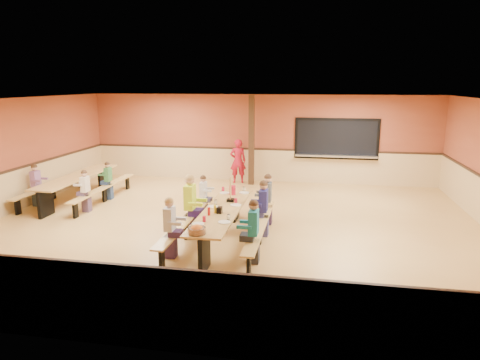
# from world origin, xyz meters

# --- Properties ---
(ground) EXTENTS (12.00, 12.00, 0.00)m
(ground) POSITION_xyz_m (0.00, 0.00, 0.00)
(ground) COLOR #A5793E
(ground) RESTS_ON ground
(room_envelope) EXTENTS (12.04, 10.04, 3.02)m
(room_envelope) POSITION_xyz_m (0.00, 0.00, 0.69)
(room_envelope) COLOR brown
(room_envelope) RESTS_ON ground
(kitchen_pass_through) EXTENTS (2.78, 0.28, 1.38)m
(kitchen_pass_through) POSITION_xyz_m (2.60, 4.96, 1.49)
(kitchen_pass_through) COLOR black
(kitchen_pass_through) RESTS_ON ground
(structural_post) EXTENTS (0.18, 0.18, 3.00)m
(structural_post) POSITION_xyz_m (-0.20, 4.40, 1.50)
(structural_post) COLOR black
(structural_post) RESTS_ON ground
(cafeteria_table_main) EXTENTS (1.91, 3.70, 0.74)m
(cafeteria_table_main) POSITION_xyz_m (-0.00, -1.02, 0.53)
(cafeteria_table_main) COLOR #AF8845
(cafeteria_table_main) RESTS_ON ground
(cafeteria_table_second) EXTENTS (1.91, 3.70, 0.74)m
(cafeteria_table_second) POSITION_xyz_m (-4.89, 1.47, 0.53)
(cafeteria_table_second) COLOR #AF8845
(cafeteria_table_second) RESTS_ON ground
(seated_child_white_left) EXTENTS (0.37, 0.30, 1.21)m
(seated_child_white_left) POSITION_xyz_m (-0.83, -2.06, 0.61)
(seated_child_white_left) COLOR silver
(seated_child_white_left) RESTS_ON ground
(seated_adult_yellow) EXTENTS (0.44, 0.36, 1.37)m
(seated_adult_yellow) POSITION_xyz_m (-0.83, -0.68, 0.68)
(seated_adult_yellow) COLOR #CCF129
(seated_adult_yellow) RESTS_ON ground
(seated_child_grey_left) EXTENTS (0.32, 0.26, 1.11)m
(seated_child_grey_left) POSITION_xyz_m (-0.83, 0.47, 0.55)
(seated_child_grey_left) COLOR silver
(seated_child_grey_left) RESTS_ON ground
(seated_child_teal_right) EXTENTS (0.38, 0.31, 1.23)m
(seated_child_teal_right) POSITION_xyz_m (0.82, -2.02, 0.62)
(seated_child_teal_right) COLOR #1A7183
(seated_child_teal_right) RESTS_ON ground
(seated_child_navy_right) EXTENTS (0.39, 0.32, 1.26)m
(seated_child_navy_right) POSITION_xyz_m (0.82, -0.51, 0.63)
(seated_child_navy_right) COLOR navy
(seated_child_navy_right) RESTS_ON ground
(seated_child_char_right) EXTENTS (0.38, 0.31, 1.23)m
(seated_child_char_right) POSITION_xyz_m (0.82, 0.33, 0.61)
(seated_child_char_right) COLOR #43494D
(seated_child_char_right) RESTS_ON ground
(seated_child_purple_sec) EXTENTS (0.35, 0.29, 1.18)m
(seated_child_purple_sec) POSITION_xyz_m (-5.72, 0.75, 0.59)
(seated_child_purple_sec) COLOR #885884
(seated_child_purple_sec) RESTS_ON ground
(seated_child_green_sec) EXTENTS (0.32, 0.26, 1.11)m
(seated_child_green_sec) POSITION_xyz_m (-4.07, 1.77, 0.56)
(seated_child_green_sec) COLOR #336B39
(seated_child_green_sec) RESTS_ON ground
(seated_child_tan_sec) EXTENTS (0.33, 0.27, 1.13)m
(seated_child_tan_sec) POSITION_xyz_m (-4.07, 0.48, 0.56)
(seated_child_tan_sec) COLOR beige
(seated_child_tan_sec) RESTS_ON ground
(standing_woman) EXTENTS (0.63, 0.49, 1.52)m
(standing_woman) POSITION_xyz_m (-0.69, 4.55, 0.76)
(standing_woman) COLOR #AF1427
(standing_woman) RESTS_ON ground
(punch_pitcher) EXTENTS (0.16, 0.16, 0.22)m
(punch_pitcher) POSITION_xyz_m (-0.02, 0.18, 0.85)
(punch_pitcher) COLOR red
(punch_pitcher) RESTS_ON cafeteria_table_main
(chip_bowl) EXTENTS (0.32, 0.32, 0.15)m
(chip_bowl) POSITION_xyz_m (-0.12, -2.63, 0.81)
(chip_bowl) COLOR orange
(chip_bowl) RESTS_ON cafeteria_table_main
(napkin_dispenser) EXTENTS (0.10, 0.14, 0.13)m
(napkin_dispenser) POSITION_xyz_m (0.01, -1.34, 0.80)
(napkin_dispenser) COLOR black
(napkin_dispenser) RESTS_ON cafeteria_table_main
(condiment_mustard) EXTENTS (0.06, 0.06, 0.17)m
(condiment_mustard) POSITION_xyz_m (-0.09, -1.35, 0.82)
(condiment_mustard) COLOR yellow
(condiment_mustard) RESTS_ON cafeteria_table_main
(condiment_ketchup) EXTENTS (0.06, 0.06, 0.17)m
(condiment_ketchup) POSITION_xyz_m (-0.17, -1.53, 0.82)
(condiment_ketchup) COLOR #B2140F
(condiment_ketchup) RESTS_ON cafeteria_table_main
(table_paddle) EXTENTS (0.16, 0.16, 0.56)m
(table_paddle) POSITION_xyz_m (0.06, -0.42, 0.88)
(table_paddle) COLOR black
(table_paddle) RESTS_ON cafeteria_table_main
(place_settings) EXTENTS (0.65, 3.30, 0.11)m
(place_settings) POSITION_xyz_m (-0.00, -1.02, 0.80)
(place_settings) COLOR beige
(place_settings) RESTS_ON cafeteria_table_main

